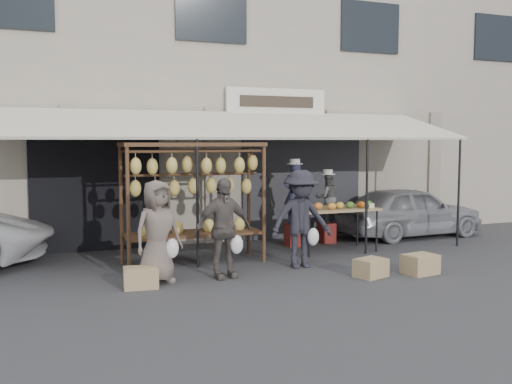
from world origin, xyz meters
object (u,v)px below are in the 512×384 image
customer_mid (223,228)px  crate_near_b (420,264)px  customer_right (301,219)px  crate_near_a (371,268)px  crate_far (141,278)px  sedan (409,211)px  customer_left (157,232)px  produce_table (336,209)px  vendor_left (295,193)px  vendor_right (327,198)px  banana_rack (194,179)px

customer_mid → crate_near_b: customer_mid is taller
customer_right → crate_near_a: bearing=-51.2°
crate_far → sedan: 7.20m
customer_right → crate_near_a: (0.77, -1.08, -0.72)m
crate_far → crate_near_b: bearing=-10.1°
customer_left → customer_right: (2.61, 0.17, 0.05)m
produce_table → vendor_left: size_ratio=1.29×
crate_far → customer_right: bearing=7.3°
customer_left → crate_near_a: size_ratio=3.26×
produce_table → customer_mid: (-2.85, -1.30, -0.04)m
crate_far → customer_left: bearing=33.5°
customer_right → crate_near_a: customer_right is taller
vendor_right → vendor_left: bearing=17.5°
customer_left → crate_far: customer_left is taller
produce_table → vendor_right: bearing=71.3°
produce_table → crate_far: produce_table is taller
banana_rack → crate_near_b: (3.36, -2.23, -1.40)m
produce_table → customer_mid: size_ratio=1.02×
produce_table → crate_near_b: size_ratio=3.08×
vendor_left → crate_near_a: size_ratio=2.60×
banana_rack → customer_left: size_ratio=1.58×
vendor_left → customer_mid: (-2.32, -2.14, -0.32)m
crate_far → crate_near_a: bearing=-10.8°
vendor_left → crate_near_a: (-0.01, -3.00, -1.00)m
vendor_left → vendor_right: vendor_left is taller
crate_near_a → vendor_right: bearing=74.3°
vendor_left → crate_near_b: (0.90, -3.12, -0.98)m
produce_table → sedan: 2.71m
produce_table → crate_near_a: size_ratio=3.36×
banana_rack → crate_near_a: 3.53m
banana_rack → customer_left: banana_rack is taller
customer_left → customer_right: size_ratio=0.94×
customer_left → customer_mid: bearing=-22.4°
customer_mid → sedan: (5.38, 2.27, -0.22)m
customer_mid → crate_near_a: bearing=-27.0°
crate_near_a → sedan: sedan is taller
banana_rack → vendor_left: bearing=19.8°
customer_left → crate_far: (-0.31, -0.21, -0.67)m
vendor_left → customer_right: size_ratio=0.75×
vendor_right → banana_rack: bearing=25.7°
produce_table → customer_left: bearing=-162.4°
crate_far → vendor_right: bearing=28.0°
customer_right → crate_far: customer_right is taller
crate_near_b → sedan: 3.92m
vendor_left → crate_far: bearing=50.1°
produce_table → vendor_right: size_ratio=1.53×
banana_rack → sedan: (5.53, 1.01, -0.96)m
crate_near_a → crate_far: bearing=169.2°
customer_left → produce_table: bearing=-1.8°
banana_rack → produce_table: size_ratio=1.53×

